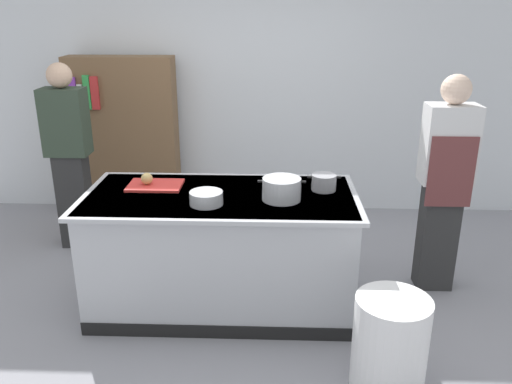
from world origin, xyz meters
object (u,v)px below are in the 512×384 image
Objects in this scene: stock_pot at (282,189)px; mixing_bowl at (206,198)px; bookshelf at (125,138)px; person_chef at (445,181)px; onion at (147,179)px; trash_bin at (390,344)px; sauce_pan at (324,182)px; person_guest at (69,153)px.

mixing_bowl is at bearing -168.01° from stock_pot.
stock_pot is 1.47× the size of mixing_bowl.
stock_pot is at bearing -49.07° from bookshelf.
stock_pot is at bearing 121.38° from person_chef.
person_chef is (2.26, 0.19, -0.05)m from onion.
trash_bin is at bearing 166.13° from person_chef.
onion is 0.36× the size of sauce_pan.
trash_bin is (0.33, -1.01, -0.66)m from sauce_pan.
onion is 0.26× the size of stock_pot.
stock_pot is 0.20× the size of person_chef.
mixing_bowl is (-0.51, -0.11, -0.03)m from stock_pot.
trash_bin is (1.65, -1.03, -0.67)m from onion.
onion is 1.32m from sauce_pan.
onion is at bearing 179.02° from sauce_pan.
stock_pot reaches higher than trash_bin.
bookshelf is (-0.63, 1.65, -0.11)m from onion.
onion is 1.26m from person_guest.
person_guest is at bearing -109.85° from bookshelf.
person_guest reaches higher than stock_pot.
trash_bin is at bearing -51.02° from stock_pot.
person_guest is at bearing 143.72° from trash_bin.
onion is 2.05m from trash_bin.
sauce_pan is 2.40m from person_guest.
sauce_pan is 0.15× the size of bookshelf.
person_guest is (-0.92, 0.85, -0.05)m from onion.
stock_pot is at bearing 128.98° from trash_bin.
mixing_bowl reaches higher than trash_bin.
sauce_pan is 0.14× the size of person_guest.
onion is at bearing 147.94° from trash_bin.
mixing_bowl is at bearing -158.68° from sauce_pan.
person_guest reaches higher than bookshelf.
person_guest reaches higher than sauce_pan.
bookshelf reaches higher than sauce_pan.
onion is at bearing 144.80° from mixing_bowl.
bookshelf reaches higher than mixing_bowl.
person_chef reaches higher than stock_pot.
stock_pot is 2.21m from person_guest.
person_chef reaches higher than sauce_pan.
person_chef is at bearing 82.67° from person_guest.
onion is 1.03m from stock_pot.
person_guest is (-1.92, 1.09, -0.07)m from stock_pot.
sauce_pan reaches higher than onion.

